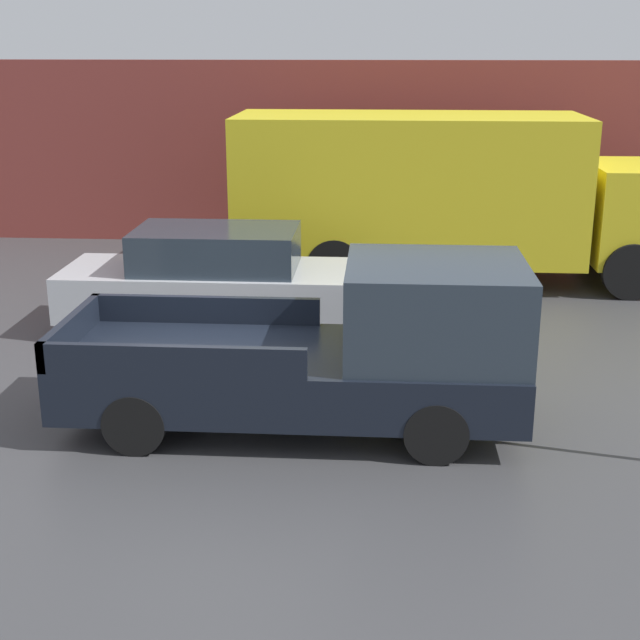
# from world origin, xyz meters

# --- Properties ---
(ground_plane) EXTENTS (60.00, 60.00, 0.00)m
(ground_plane) POSITION_xyz_m (0.00, 0.00, 0.00)
(ground_plane) COLOR #3D3D3F
(building_wall) EXTENTS (28.00, 0.15, 4.12)m
(building_wall) POSITION_xyz_m (0.00, 9.80, 2.06)
(building_wall) COLOR brown
(building_wall) RESTS_ON ground
(pickup_truck) EXTENTS (5.49, 2.10, 2.07)m
(pickup_truck) POSITION_xyz_m (1.61, -0.68, 0.96)
(pickup_truck) COLOR black
(pickup_truck) RESTS_ON ground
(car) EXTENTS (4.67, 1.85, 1.68)m
(car) POSITION_xyz_m (-0.62, 3.01, 0.84)
(car) COLOR #B7BABF
(car) RESTS_ON ground
(delivery_truck) EXTENTS (8.64, 2.63, 3.19)m
(delivery_truck) POSITION_xyz_m (3.29, 6.49, 1.74)
(delivery_truck) COLOR gold
(delivery_truck) RESTS_ON ground
(newspaper_box) EXTENTS (0.45, 0.40, 1.07)m
(newspaper_box) POSITION_xyz_m (0.05, 9.47, 0.54)
(newspaper_box) COLOR red
(newspaper_box) RESTS_ON ground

